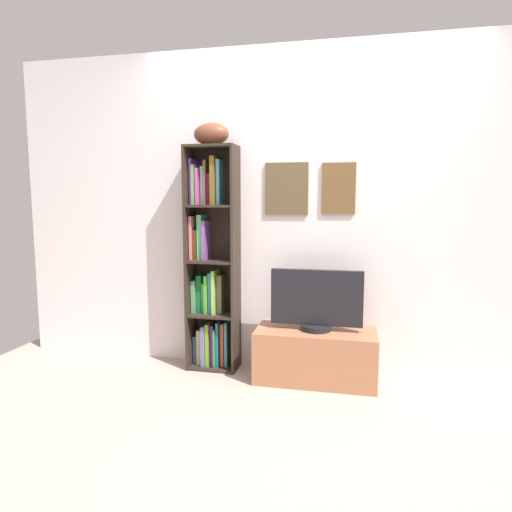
% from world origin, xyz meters
% --- Properties ---
extents(ground, '(5.20, 5.20, 0.04)m').
position_xyz_m(ground, '(0.00, 0.00, -0.02)').
color(ground, tan).
extents(back_wall, '(4.80, 0.08, 2.50)m').
position_xyz_m(back_wall, '(0.00, 1.13, 1.25)').
color(back_wall, silver).
rests_on(back_wall, ground).
extents(bookshelf, '(0.39, 0.24, 1.75)m').
position_xyz_m(bookshelf, '(-0.73, 1.01, 0.81)').
color(bookshelf, '#2C221C').
rests_on(bookshelf, ground).
extents(football, '(0.27, 0.17, 0.17)m').
position_xyz_m(football, '(-0.71, 0.98, 1.83)').
color(football, brown).
rests_on(football, bookshelf).
extents(tv_stand, '(0.88, 0.41, 0.38)m').
position_xyz_m(tv_stand, '(0.11, 0.89, 0.19)').
color(tv_stand, '#9A6243').
rests_on(tv_stand, ground).
extents(television, '(0.67, 0.22, 0.45)m').
position_xyz_m(television, '(0.11, 0.89, 0.60)').
color(television, black).
rests_on(television, tv_stand).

